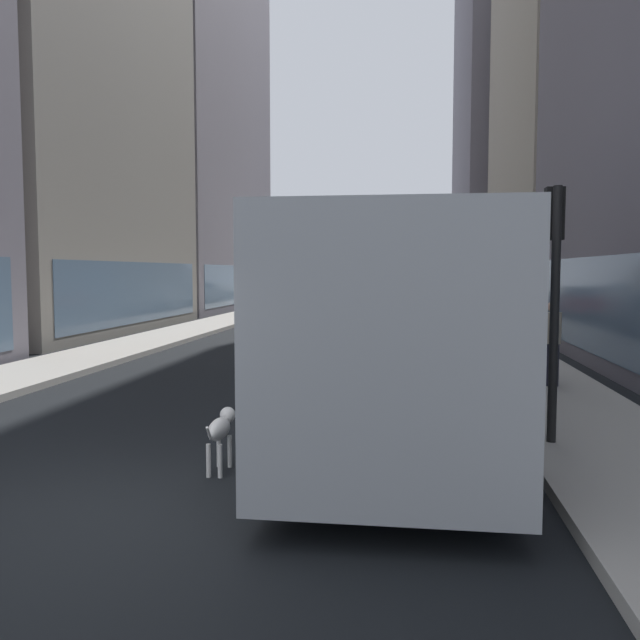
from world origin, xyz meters
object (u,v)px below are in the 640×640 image
Objects in this scene: car_grey_wagon at (403,314)px; traffic_light_near at (554,271)px; box_truck at (312,284)px; pedestrian_in_coat at (552,343)px; transit_bus at (398,310)px; pedestrian_with_handbag at (528,336)px; car_red_coupe at (405,300)px; dalmatian_dog at (221,429)px; car_silver_sedan at (330,293)px.

traffic_light_near reaches higher than car_grey_wagon.
pedestrian_in_coat is (8.63, -25.34, -0.66)m from box_truck.
transit_bus reaches higher than pedestrian_with_handbag.
pedestrian_in_coat is (3.03, -23.33, 0.19)m from car_red_coupe.
box_truck is 26.78m from pedestrian_in_coat.
car_red_coupe is 23.53m from pedestrian_in_coat.
car_red_coupe is at bearing 97.39° from pedestrian_in_coat.
dalmatian_dog is at bearing -120.41° from transit_bus.
box_truck is 25.47m from pedestrian_with_handbag.
box_truck is (-5.60, 2.01, 0.85)m from car_red_coupe.
traffic_light_near is at bearing -44.84° from transit_bus.
car_grey_wagon is at bearing 90.00° from transit_bus.
car_silver_sedan is at bearing 104.21° from pedestrian_with_handbag.
box_truck is 4.44× the size of pedestrian_in_coat.
car_silver_sedan is (-5.60, 36.71, -0.96)m from transit_bus.
transit_bus is 11.98× the size of dalmatian_dog.
pedestrian_in_coat is (0.23, -1.31, -0.00)m from pedestrian_with_handbag.
box_truck reaches higher than car_grey_wagon.
traffic_light_near reaches higher than dalmatian_dog.
car_grey_wagon is (5.60, -23.00, 0.00)m from car_silver_sedan.
car_grey_wagon is 2.60× the size of pedestrian_in_coat.
dalmatian_dog is (3.53, -31.13, -1.15)m from box_truck.
dalmatian_dog is 4.81m from traffic_light_near.
car_silver_sedan is 39.59m from traffic_light_near.
dalmatian_dog is 0.57× the size of pedestrian_with_handbag.
traffic_light_near is at bearing -96.99° from pedestrian_with_handbag.
pedestrian_with_handbag is at bearing -75.79° from car_silver_sedan.
car_red_coupe is (5.60, -11.12, 0.00)m from car_silver_sedan.
car_grey_wagon is 15.00m from box_truck.
car_red_coupe is at bearing 90.00° from transit_bus.
pedestrian_with_handbag is (4.86, 7.10, 0.50)m from dalmatian_dog.
transit_bus is at bearing 59.59° from dalmatian_dog.
car_red_coupe is at bearing 85.93° from dalmatian_dog.
pedestrian_with_handbag is at bearing 83.01° from traffic_light_near.
traffic_light_near is (4.17, 1.44, 1.92)m from dalmatian_dog.
transit_bus reaches higher than car_red_coupe.
car_grey_wagon is 4.56× the size of dalmatian_dog.
transit_bus is at bearing -78.53° from box_truck.
box_truck reaches higher than pedestrian_in_coat.
car_grey_wagon is at bearing -90.00° from car_red_coupe.
car_grey_wagon is 10.53m from pedestrian_with_handbag.
traffic_light_near reaches higher than car_red_coupe.
box_truck reaches higher than car_red_coupe.
car_silver_sedan is 12.45m from car_red_coupe.
pedestrian_with_handbag reaches higher than car_grey_wagon.
transit_bus is 6.82× the size of pedestrian_in_coat.
car_silver_sedan reaches higher than dalmatian_dog.
box_truck is (-5.60, 13.89, 0.84)m from car_grey_wagon.
transit_bus is at bearing -81.33° from car_silver_sedan.
pedestrian_in_coat reaches higher than car_red_coupe.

